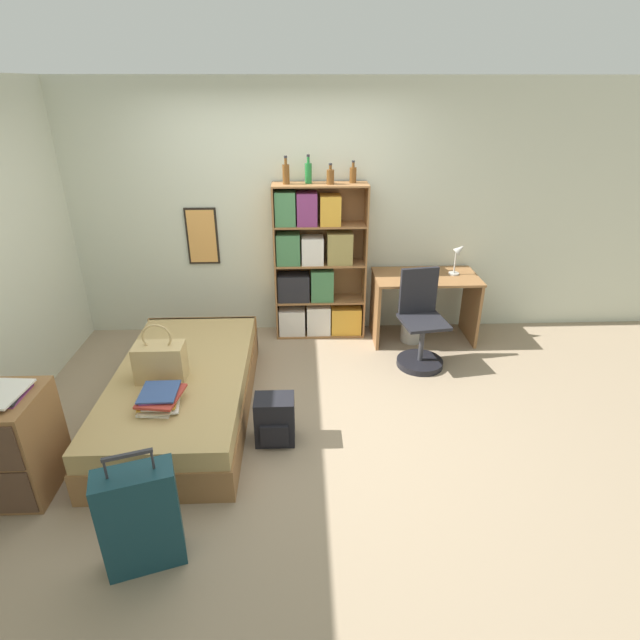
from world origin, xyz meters
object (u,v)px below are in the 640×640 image
object	(u,v)px
bottle_brown	(308,172)
bed	(184,391)
bottle_blue	(353,174)
waste_bin	(412,331)
handbag	(160,361)
bottle_clear	(330,176)
bookcase	(315,269)
magazine_pile_on_dresser	(0,395)
desk_chair	(420,335)
backpack	(275,420)
book_stack_on_bed	(160,398)
desk_lamp	(459,254)
suitcase	(141,519)
bottle_green	(286,173)
desk	(424,296)
dresser	(7,445)

from	to	relation	value
bottle_brown	bed	bearing A→B (deg)	-126.56
bottle_blue	waste_bin	xyz separation A→B (m)	(0.66, -0.25, -1.60)
handbag	bottle_clear	bearing A→B (deg)	47.68
handbag	bookcase	xyz separation A→B (m)	(1.25, 1.56, 0.19)
magazine_pile_on_dresser	desk_chair	size ratio (longest dim) A/B	0.38
bed	backpack	xyz separation A→B (m)	(0.77, -0.41, -0.01)
book_stack_on_bed	desk_lamp	distance (m)	3.24
bottle_blue	desk_lamp	distance (m)	1.35
desk_lamp	waste_bin	bearing A→B (deg)	-168.44
suitcase	backpack	size ratio (longest dim) A/B	2.06
bed	bottle_clear	xyz separation A→B (m)	(1.29, 1.40, 1.51)
bookcase	bottle_green	distance (m)	1.02
bottle_green	bottle_blue	world-z (taller)	bottle_green
bottle_blue	desk	world-z (taller)	bottle_blue
book_stack_on_bed	magazine_pile_on_dresser	xyz separation A→B (m)	(-0.87, -0.35, 0.29)
bottle_clear	bottle_blue	world-z (taller)	bottle_blue
bookcase	bottle_green	size ratio (longest dim) A/B	6.17
desk_lamp	backpack	distance (m)	2.62
bed	handbag	size ratio (longest dim) A/B	4.29
desk_chair	backpack	bearing A→B (deg)	-140.05
desk	waste_bin	distance (m)	0.40
handbag	bottle_clear	size ratio (longest dim) A/B	2.45
magazine_pile_on_dresser	book_stack_on_bed	bearing A→B (deg)	21.64
backpack	waste_bin	size ratio (longest dim) A/B	1.66
magazine_pile_on_dresser	bottle_brown	bearing A→B (deg)	49.18
desk	bed	bearing A→B (deg)	-150.91
book_stack_on_bed	handbag	bearing A→B (deg)	101.55
bookcase	bottle_brown	bearing A→B (deg)	150.12
dresser	waste_bin	size ratio (longest dim) A/B	3.15
bottle_clear	bottle_blue	bearing A→B (deg)	14.88
handbag	bottle_green	size ratio (longest dim) A/B	1.81
desk_chair	backpack	world-z (taller)	desk_chair
handbag	bookcase	bearing A→B (deg)	51.42
dresser	bottle_clear	xyz separation A→B (m)	(2.25, 2.25, 1.34)
bottle_blue	backpack	distance (m)	2.53
magazine_pile_on_dresser	bookcase	size ratio (longest dim) A/B	0.22
magazine_pile_on_dresser	bottle_brown	xyz separation A→B (m)	(1.99, 2.30, 0.99)
waste_bin	handbag	bearing A→B (deg)	-149.36
bottle_blue	handbag	bearing A→B (deg)	-135.50
backpack	book_stack_on_bed	bearing A→B (deg)	-173.78
bottle_green	desk_chair	world-z (taller)	bottle_green
desk_lamp	backpack	xyz separation A→B (m)	(-1.84, -1.71, -0.75)
magazine_pile_on_dresser	bed	bearing A→B (deg)	42.94
bookcase	desk_chair	xyz separation A→B (m)	(1.01, -0.69, -0.45)
bed	book_stack_on_bed	world-z (taller)	book_stack_on_bed
dresser	backpack	world-z (taller)	dresser
suitcase	bookcase	size ratio (longest dim) A/B	0.49
desk	desk_lamp	distance (m)	0.55
bed	desk_chair	world-z (taller)	desk_chair
bottle_clear	magazine_pile_on_dresser	bearing A→B (deg)	-134.39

